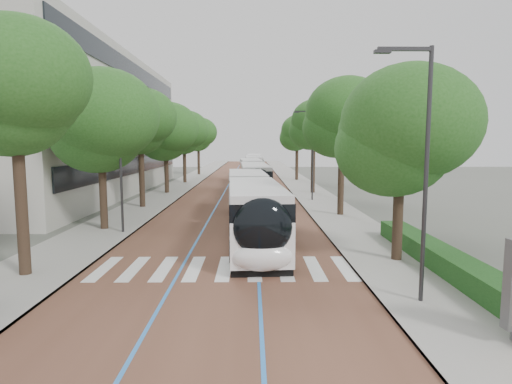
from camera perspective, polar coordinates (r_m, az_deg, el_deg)
ground at (r=17.14m, az=-5.11°, el=-11.11°), size 160.00×160.00×0.00m
road at (r=56.54m, az=-1.92°, el=1.21°), size 11.00×140.00×0.02m
sidewalk_left at (r=57.21m, az=-9.45°, el=1.24°), size 4.00×140.00×0.12m
sidewalk_right at (r=56.86m, az=5.66°, el=1.26°), size 4.00×140.00×0.12m
kerb_left at (r=56.95m, az=-7.56°, el=1.24°), size 0.20×140.00×0.14m
kerb_right at (r=56.68m, az=3.75°, el=1.26°), size 0.20×140.00×0.14m
zebra_crossing at (r=18.08m, az=-4.22°, el=-10.09°), size 10.55×3.60×0.01m
lane_line_left at (r=56.60m, az=-3.54°, el=1.22°), size 0.12×126.00×0.01m
lane_line_right at (r=56.53m, az=-0.30°, el=1.23°), size 0.12×126.00×0.01m
office_building at (r=48.97m, az=-25.98°, el=7.95°), size 18.11×40.00×14.00m
hedge at (r=18.64m, az=24.36°, el=-8.57°), size 1.20×14.00×0.80m
streetlight_near at (r=14.31m, az=21.17°, el=4.63°), size 1.82×0.20×8.00m
streetlight_far at (r=38.66m, az=7.32°, el=5.88°), size 1.82×0.20×8.00m
lamp_post_left at (r=25.43m, az=-17.61°, el=3.79°), size 0.14×0.14×8.00m
trees_left at (r=42.85m, az=-12.59°, el=7.95°), size 6.35×60.42×9.22m
trees_right at (r=36.36m, az=9.61°, el=8.21°), size 5.84×47.45×9.24m
lead_bus at (r=24.64m, az=-0.65°, el=-1.81°), size 3.48×18.50×3.20m
bus_queued_0 at (r=41.02m, az=-0.16°, el=1.49°), size 2.99×12.48×3.20m
bus_queued_1 at (r=53.73m, az=-0.64°, el=2.67°), size 3.21×12.52×3.20m
bus_queued_2 at (r=66.71m, az=-0.29°, el=3.40°), size 2.82×12.45×3.20m
bus_queued_3 at (r=80.32m, az=-0.28°, el=3.92°), size 2.56×12.40×3.20m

